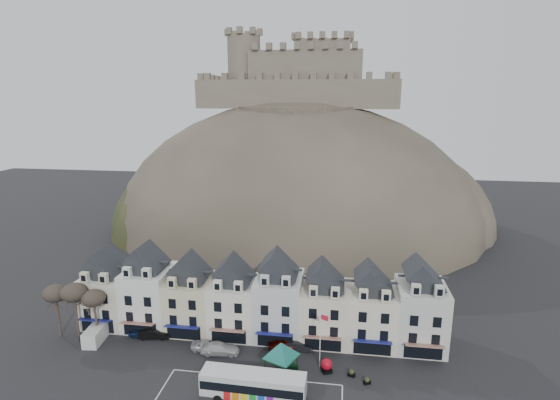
{
  "coord_description": "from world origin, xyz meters",
  "views": [
    {
      "loc": [
        12.13,
        -43.13,
        35.24
      ],
      "look_at": [
        2.36,
        24.0,
        18.92
      ],
      "focal_mm": 28.0,
      "sensor_mm": 36.0,
      "label": 1
    }
  ],
  "objects_px": {
    "car_silver": "(207,345)",
    "car_maroon": "(283,345)",
    "white_van": "(96,334)",
    "car_charcoal": "(297,345)",
    "car_black": "(154,333)",
    "car_white": "(220,348)",
    "bus_shelter": "(281,350)",
    "flagpole": "(321,336)",
    "red_buoy": "(327,365)",
    "car_navy": "(141,333)",
    "bus": "(253,385)"
  },
  "relations": [
    {
      "from": "car_silver",
      "to": "car_maroon",
      "type": "distance_m",
      "value": 10.82
    },
    {
      "from": "white_van",
      "to": "car_charcoal",
      "type": "relative_size",
      "value": 1.2
    },
    {
      "from": "car_black",
      "to": "car_white",
      "type": "xyz_separation_m",
      "value": [
        10.79,
        -2.5,
        -0.0
      ]
    },
    {
      "from": "bus_shelter",
      "to": "flagpole",
      "type": "height_order",
      "value": "flagpole"
    },
    {
      "from": "car_charcoal",
      "to": "flagpole",
      "type": "bearing_deg",
      "value": -135.92
    },
    {
      "from": "white_van",
      "to": "car_white",
      "type": "relative_size",
      "value": 0.95
    },
    {
      "from": "car_black",
      "to": "car_silver",
      "type": "height_order",
      "value": "car_black"
    },
    {
      "from": "flagpole",
      "to": "car_silver",
      "type": "relative_size",
      "value": 1.76
    },
    {
      "from": "car_maroon",
      "to": "car_charcoal",
      "type": "bearing_deg",
      "value": -93.74
    },
    {
      "from": "red_buoy",
      "to": "car_maroon",
      "type": "relative_size",
      "value": 0.43
    },
    {
      "from": "white_van",
      "to": "car_charcoal",
      "type": "distance_m",
      "value": 29.51
    },
    {
      "from": "car_navy",
      "to": "car_maroon",
      "type": "height_order",
      "value": "car_maroon"
    },
    {
      "from": "white_van",
      "to": "car_black",
      "type": "height_order",
      "value": "white_van"
    },
    {
      "from": "flagpole",
      "to": "car_navy",
      "type": "bearing_deg",
      "value": 172.35
    },
    {
      "from": "bus_shelter",
      "to": "car_navy",
      "type": "xyz_separation_m",
      "value": [
        -22.03,
        6.07,
        -3.01
      ]
    },
    {
      "from": "white_van",
      "to": "car_charcoal",
      "type": "height_order",
      "value": "white_van"
    },
    {
      "from": "bus_shelter",
      "to": "car_silver",
      "type": "distance_m",
      "value": 12.41
    },
    {
      "from": "car_black",
      "to": "car_white",
      "type": "bearing_deg",
      "value": -110.94
    },
    {
      "from": "car_white",
      "to": "car_charcoal",
      "type": "height_order",
      "value": "car_white"
    },
    {
      "from": "car_navy",
      "to": "car_silver",
      "type": "distance_m",
      "value": 10.93
    },
    {
      "from": "car_navy",
      "to": "car_white",
      "type": "xyz_separation_m",
      "value": [
        12.86,
        -2.5,
        0.15
      ]
    },
    {
      "from": "car_silver",
      "to": "car_maroon",
      "type": "height_order",
      "value": "car_maroon"
    },
    {
      "from": "car_black",
      "to": "bus_shelter",
      "type": "bearing_deg",
      "value": -114.8
    },
    {
      "from": "car_silver",
      "to": "red_buoy",
      "type": "bearing_deg",
      "value": -108.19
    },
    {
      "from": "bus",
      "to": "red_buoy",
      "type": "xyz_separation_m",
      "value": [
        8.38,
        6.56,
        -1.0
      ]
    },
    {
      "from": "bus_shelter",
      "to": "car_navy",
      "type": "height_order",
      "value": "bus_shelter"
    },
    {
      "from": "car_maroon",
      "to": "bus",
      "type": "bearing_deg",
      "value": 158.54
    },
    {
      "from": "car_silver",
      "to": "car_maroon",
      "type": "bearing_deg",
      "value": -90.88
    },
    {
      "from": "white_van",
      "to": "car_black",
      "type": "relative_size",
      "value": 1.07
    },
    {
      "from": "bus_shelter",
      "to": "car_silver",
      "type": "height_order",
      "value": "bus_shelter"
    },
    {
      "from": "red_buoy",
      "to": "car_white",
      "type": "xyz_separation_m",
      "value": [
        -14.92,
        2.02,
        -0.16
      ]
    },
    {
      "from": "car_silver",
      "to": "car_maroon",
      "type": "relative_size",
      "value": 1.05
    },
    {
      "from": "car_maroon",
      "to": "car_charcoal",
      "type": "distance_m",
      "value": 1.91
    },
    {
      "from": "car_black",
      "to": "car_charcoal",
      "type": "relative_size",
      "value": 1.12
    },
    {
      "from": "flagpole",
      "to": "bus_shelter",
      "type": "bearing_deg",
      "value": -153.31
    },
    {
      "from": "car_white",
      "to": "car_charcoal",
      "type": "bearing_deg",
      "value": -82.68
    },
    {
      "from": "flagpole",
      "to": "car_navy",
      "type": "height_order",
      "value": "flagpole"
    },
    {
      "from": "white_van",
      "to": "car_silver",
      "type": "height_order",
      "value": "white_van"
    },
    {
      "from": "bus",
      "to": "car_maroon",
      "type": "height_order",
      "value": "bus"
    },
    {
      "from": "car_maroon",
      "to": "flagpole",
      "type": "bearing_deg",
      "value": -132.58
    },
    {
      "from": "bus_shelter",
      "to": "car_white",
      "type": "height_order",
      "value": "bus_shelter"
    },
    {
      "from": "car_maroon",
      "to": "car_charcoal",
      "type": "relative_size",
      "value": 1.0
    },
    {
      "from": "car_navy",
      "to": "car_black",
      "type": "height_order",
      "value": "car_black"
    },
    {
      "from": "flagpole",
      "to": "car_navy",
      "type": "relative_size",
      "value": 2.15
    },
    {
      "from": "car_silver",
      "to": "car_white",
      "type": "distance_m",
      "value": 2.21
    },
    {
      "from": "white_van",
      "to": "car_silver",
      "type": "bearing_deg",
      "value": -4.65
    },
    {
      "from": "car_charcoal",
      "to": "bus",
      "type": "bearing_deg",
      "value": 160.1
    },
    {
      "from": "red_buoy",
      "to": "car_navy",
      "type": "relative_size",
      "value": 0.5
    },
    {
      "from": "bus_shelter",
      "to": "red_buoy",
      "type": "xyz_separation_m",
      "value": [
        5.76,
        1.55,
        -2.7
      ]
    },
    {
      "from": "bus",
      "to": "car_silver",
      "type": "height_order",
      "value": "bus"
    }
  ]
}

